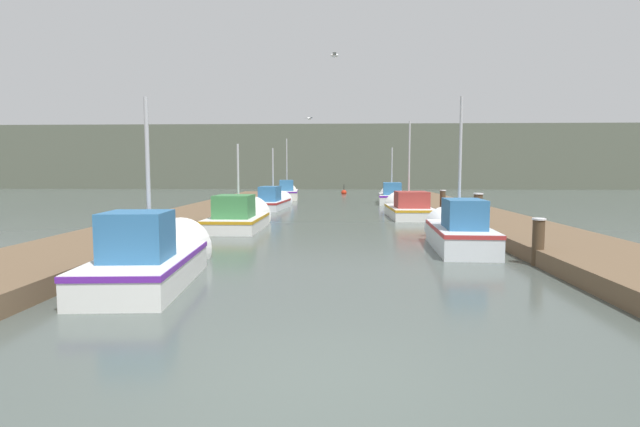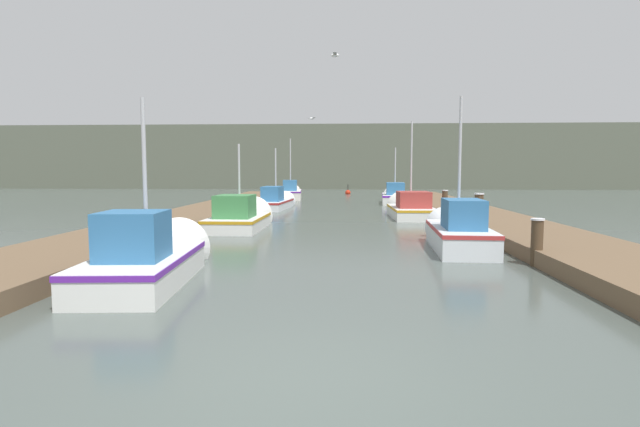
# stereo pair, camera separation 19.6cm
# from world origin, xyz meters

# --- Properties ---
(ground_plane) EXTENTS (200.00, 200.00, 0.00)m
(ground_plane) POSITION_xyz_m (0.00, 0.00, 0.00)
(ground_plane) COLOR #47514C
(dock_left) EXTENTS (2.92, 40.00, 0.38)m
(dock_left) POSITION_xyz_m (-6.11, 16.00, 0.19)
(dock_left) COLOR brown
(dock_left) RESTS_ON ground_plane
(dock_right) EXTENTS (2.92, 40.00, 0.38)m
(dock_right) POSITION_xyz_m (6.11, 16.00, 0.19)
(dock_right) COLOR brown
(dock_right) RESTS_ON ground_plane
(distant_shore_ridge) EXTENTS (120.00, 16.00, 7.14)m
(distant_shore_ridge) POSITION_xyz_m (0.00, 57.97, 3.57)
(distant_shore_ridge) COLOR #565B4C
(distant_shore_ridge) RESTS_ON ground_plane
(fishing_boat_0) EXTENTS (1.88, 4.68, 3.98)m
(fishing_boat_0) POSITION_xyz_m (-3.44, 4.77, 0.42)
(fishing_boat_0) COLOR silver
(fishing_boat_0) RESTS_ON ground_plane
(fishing_boat_1) EXTENTS (1.63, 4.62, 4.50)m
(fishing_boat_1) POSITION_xyz_m (3.54, 9.12, 0.47)
(fishing_boat_1) COLOR silver
(fishing_boat_1) RESTS_ON ground_plane
(fishing_boat_2) EXTENTS (1.85, 4.48, 3.71)m
(fishing_boat_2) POSITION_xyz_m (-3.49, 13.56, 0.39)
(fishing_boat_2) COLOR silver
(fishing_boat_2) RESTS_ON ground_plane
(fishing_boat_3) EXTENTS (1.91, 4.91, 4.96)m
(fishing_boat_3) POSITION_xyz_m (3.37, 18.34, 0.38)
(fishing_boat_3) COLOR silver
(fishing_boat_3) RESTS_ON ground_plane
(fishing_boat_4) EXTENTS (1.69, 5.25, 3.76)m
(fishing_boat_4) POSITION_xyz_m (-3.48, 22.95, 0.39)
(fishing_boat_4) COLOR silver
(fishing_boat_4) RESTS_ON ground_plane
(fishing_boat_5) EXTENTS (1.91, 5.31, 4.05)m
(fishing_boat_5) POSITION_xyz_m (3.60, 27.89, 0.43)
(fishing_boat_5) COLOR silver
(fishing_boat_5) RESTS_ON ground_plane
(fishing_boat_6) EXTENTS (1.90, 5.29, 4.84)m
(fishing_boat_6) POSITION_xyz_m (-3.70, 32.03, 0.44)
(fishing_boat_6) COLOR silver
(fishing_boat_6) RESTS_ON ground_plane
(mooring_piling_0) EXTENTS (0.36, 0.36, 1.05)m
(mooring_piling_0) POSITION_xyz_m (-4.76, 27.81, 0.53)
(mooring_piling_0) COLOR #473523
(mooring_piling_0) RESTS_ON ground_plane
(mooring_piling_1) EXTENTS (0.32, 0.32, 1.42)m
(mooring_piling_1) POSITION_xyz_m (4.73, 11.45, 0.71)
(mooring_piling_1) COLOR #473523
(mooring_piling_1) RESTS_ON ground_plane
(mooring_piling_2) EXTENTS (0.28, 0.28, 1.28)m
(mooring_piling_2) POSITION_xyz_m (4.77, 17.26, 0.64)
(mooring_piling_2) COLOR #473523
(mooring_piling_2) RESTS_ON ground_plane
(mooring_piling_3) EXTENTS (0.30, 0.30, 1.08)m
(mooring_piling_3) POSITION_xyz_m (4.74, 6.49, 0.55)
(mooring_piling_3) COLOR #473523
(mooring_piling_3) RESTS_ON ground_plane
(channel_buoy) EXTENTS (0.48, 0.48, 0.98)m
(channel_buoy) POSITION_xyz_m (0.58, 39.33, 0.14)
(channel_buoy) COLOR red
(channel_buoy) RESTS_ON ground_plane
(seagull_lead) EXTENTS (0.48, 0.47, 0.12)m
(seagull_lead) POSITION_xyz_m (-1.46, 22.45, 4.94)
(seagull_lead) COLOR white
(seagull_1) EXTENTS (0.28, 0.55, 0.12)m
(seagull_1) POSITION_xyz_m (0.04, 12.13, 5.98)
(seagull_1) COLOR white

